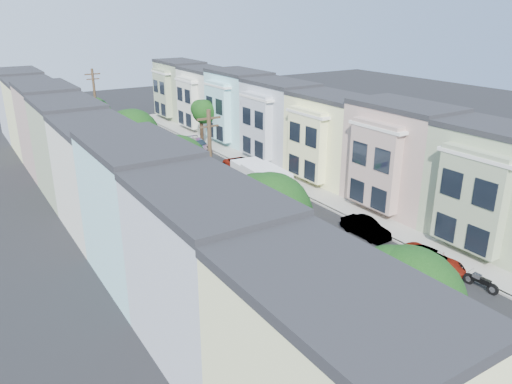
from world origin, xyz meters
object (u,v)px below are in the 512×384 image
at_px(parked_right_d, 198,145).
at_px(tree_e, 91,118).
at_px(tree_a, 404,305).
at_px(parked_left_c, 247,256).
at_px(parked_left_d, 173,201).
at_px(parked_right_c, 243,167).
at_px(lead_sedan, 201,165).
at_px(tree_d, 132,135).
at_px(tree_c, 176,167).
at_px(parked_right_b, 366,228).
at_px(tree_far_r, 203,112).
at_px(fedex_truck, 261,181).
at_px(tree_b, 268,216).
at_px(parked_right_a, 431,260).
at_px(utility_pole_near, 211,187).
at_px(motorcycle, 480,282).
at_px(parked_left_b, 334,322).
at_px(utility_pole_far, 97,117).

bearing_deg(parked_right_d, tree_e, 165.42).
distance_m(tree_a, parked_left_c, 14.78).
bearing_deg(parked_left_d, parked_right_c, 24.81).
distance_m(tree_e, lead_sedan, 14.04).
distance_m(tree_d, parked_left_c, 17.74).
height_order(tree_e, parked_left_d, tree_e).
xyz_separation_m(tree_c, parked_right_b, (11.20, -8.43, -4.35)).
bearing_deg(tree_d, tree_far_r, 43.56).
relative_size(tree_a, parked_right_c, 1.41).
distance_m(tree_a, tree_e, 44.80).
xyz_separation_m(fedex_truck, parked_right_c, (2.70, 7.43, -1.07)).
bearing_deg(tree_b, tree_far_r, 68.84).
bearing_deg(parked_right_c, tree_far_r, 83.58).
relative_size(lead_sedan, parked_left_c, 0.97).
height_order(parked_right_a, parked_right_b, parked_right_b).
distance_m(utility_pole_near, parked_right_d, 27.80).
bearing_deg(tree_a, parked_right_d, 74.79).
relative_size(tree_c, parked_left_d, 1.85).
xyz_separation_m(parked_left_d, parked_right_a, (9.80, -18.78, -0.01)).
xyz_separation_m(tree_d, utility_pole_near, (0.00, -14.91, -0.30)).
bearing_deg(parked_left_c, parked_right_c, 56.11).
xyz_separation_m(utility_pole_near, motorcycle, (11.74, -12.16, -4.68)).
bearing_deg(parked_left_c, motorcycle, -47.81).
relative_size(tree_d, parked_right_d, 1.69).
xyz_separation_m(tree_e, parked_right_c, (11.20, -13.95, -3.82)).
bearing_deg(tree_c, fedex_truck, 11.80).
bearing_deg(tree_a, utility_pole_near, 89.99).
xyz_separation_m(utility_pole_near, parked_left_c, (1.40, -2.13, -4.47)).
distance_m(fedex_truck, parked_right_b, 10.62).
distance_m(utility_pole_near, parked_left_b, 11.75).
relative_size(tree_e, lead_sedan, 1.57).
xyz_separation_m(lead_sedan, motorcycle, (3.78, -29.91, -0.19)).
distance_m(tree_a, tree_far_r, 45.58).
bearing_deg(parked_right_d, parked_left_d, -119.68).
bearing_deg(tree_c, tree_d, 90.00).
xyz_separation_m(parked_left_b, parked_left_d, (0.00, 20.64, -0.03)).
height_order(lead_sedan, motorcycle, lead_sedan).
bearing_deg(tree_a, parked_right_b, 49.68).
bearing_deg(tree_e, parked_right_a, -73.39).
bearing_deg(utility_pole_far, motorcycle, -72.91).
height_order(tree_e, utility_pole_near, utility_pole_near).
xyz_separation_m(tree_a, parked_right_d, (11.20, 41.21, -4.44)).
bearing_deg(utility_pole_far, parked_left_c, -87.15).
distance_m(tree_a, fedex_truck, 25.13).
distance_m(tree_a, tree_d, 31.06).
bearing_deg(lead_sedan, tree_c, -127.92).
bearing_deg(tree_c, utility_pole_far, 89.99).
bearing_deg(parked_left_d, tree_d, 104.20).
height_order(tree_d, parked_right_c, tree_d).
relative_size(tree_a, tree_c, 1.01).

